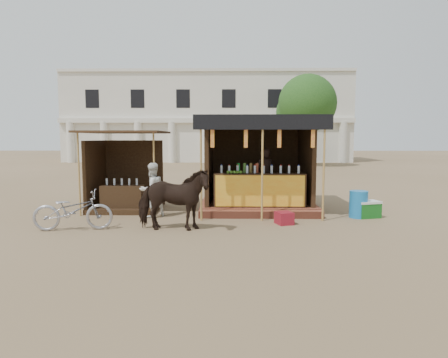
% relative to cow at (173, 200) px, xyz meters
% --- Properties ---
extents(ground, '(120.00, 120.00, 0.00)m').
position_rel_cow_xyz_m(ground, '(1.18, -0.39, -0.74)').
color(ground, '#846B4C').
rests_on(ground, ground).
extents(main_stall, '(3.60, 3.61, 2.78)m').
position_rel_cow_xyz_m(main_stall, '(2.19, 2.97, 0.28)').
color(main_stall, '#994832').
rests_on(main_stall, ground).
extents(secondary_stall, '(2.40, 2.40, 2.38)m').
position_rel_cow_xyz_m(secondary_stall, '(-1.99, 2.85, 0.11)').
color(secondary_stall, '#3A2815').
rests_on(secondary_stall, ground).
extents(cow, '(1.78, 0.87, 1.48)m').
position_rel_cow_xyz_m(cow, '(0.00, 0.00, 0.00)').
color(cow, black).
rests_on(cow, ground).
extents(motorbike, '(1.90, 0.91, 0.96)m').
position_rel_cow_xyz_m(motorbike, '(-2.37, 0.00, -0.26)').
color(motorbike, '#9B9BA3').
rests_on(motorbike, ground).
extents(bystander, '(0.92, 0.91, 1.50)m').
position_rel_cow_xyz_m(bystander, '(-0.81, 1.61, 0.01)').
color(bystander, white).
rests_on(bystander, ground).
extents(blue_barrel, '(0.52, 0.52, 0.74)m').
position_rel_cow_xyz_m(blue_barrel, '(4.85, 1.61, -0.37)').
color(blue_barrel, '#1870B6').
rests_on(blue_barrel, ground).
extents(red_crate, '(0.48, 0.52, 0.31)m').
position_rel_cow_xyz_m(red_crate, '(2.71, 0.74, -0.58)').
color(red_crate, maroon).
rests_on(red_crate, ground).
extents(cooler, '(0.74, 0.60, 0.46)m').
position_rel_cow_xyz_m(cooler, '(5.10, 1.63, -0.51)').
color(cooler, '#16651C').
rests_on(cooler, ground).
extents(background_building, '(26.00, 7.45, 8.18)m').
position_rel_cow_xyz_m(background_building, '(-0.82, 29.56, 3.24)').
color(background_building, silver).
rests_on(background_building, ground).
extents(tree, '(4.50, 4.40, 7.00)m').
position_rel_cow_xyz_m(tree, '(6.99, 21.76, 3.89)').
color(tree, '#382314').
rests_on(tree, ground).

